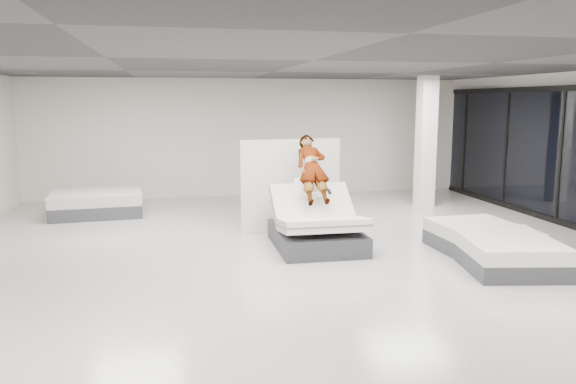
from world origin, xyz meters
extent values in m
plane|color=beige|center=(0.00, 0.00, 0.00)|extent=(14.00, 14.00, 0.00)
plane|color=#28282B|center=(0.00, 0.00, 3.20)|extent=(14.00, 14.00, 0.00)
cube|color=beige|center=(0.00, 7.00, 1.60)|extent=(12.00, 0.04, 3.20)
cube|color=#39393E|center=(0.35, 1.15, 0.17)|extent=(1.47, 1.95, 0.34)
cube|color=white|center=(0.36, 1.49, 0.70)|extent=(1.46, 0.93, 0.73)
cube|color=slate|center=(0.36, 1.49, 0.70)|extent=(1.48, 0.84, 0.59)
cube|color=white|center=(0.35, 0.68, 0.51)|extent=(1.46, 1.00, 0.34)
cube|color=slate|center=(0.35, 0.68, 0.51)|extent=(1.48, 1.00, 0.16)
cube|color=white|center=(0.36, 1.63, 1.01)|extent=(0.54, 0.40, 0.33)
imported|color=slate|center=(0.36, 1.45, 1.18)|extent=(0.58, 1.36, 1.36)
cube|color=black|center=(0.57, 1.10, 1.01)|extent=(0.05, 0.14, 0.08)
cube|color=white|center=(0.18, 2.52, 0.92)|extent=(2.03, 0.24, 1.85)
cube|color=#39393E|center=(3.05, 0.20, 0.13)|extent=(1.37, 1.80, 0.26)
cube|color=white|center=(3.05, 0.20, 0.37)|extent=(1.37, 1.80, 0.22)
cube|color=#39393E|center=(2.97, -0.67, 0.13)|extent=(1.66, 2.01, 0.27)
cube|color=white|center=(2.97, -0.67, 0.38)|extent=(1.66, 2.01, 0.22)
cube|color=#39393E|center=(-3.87, 4.93, 0.15)|extent=(2.09, 1.64, 0.30)
cube|color=white|center=(-3.87, 4.93, 0.42)|extent=(2.09, 1.64, 0.25)
cube|color=white|center=(4.00, 4.50, 1.60)|extent=(0.40, 0.40, 3.20)
cube|color=black|center=(5.90, 2.00, 1.45)|extent=(0.09, 0.08, 2.80)
cube|color=black|center=(5.90, 4.00, 1.45)|extent=(0.09, 0.08, 2.80)
cube|color=black|center=(5.90, 6.00, 1.45)|extent=(0.09, 0.08, 2.80)
camera|label=1|loc=(-2.12, -8.36, 2.60)|focal=35.00mm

